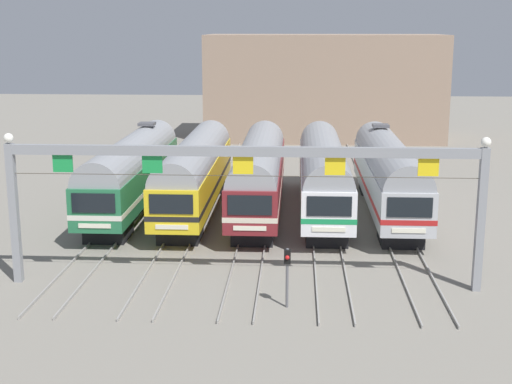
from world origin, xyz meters
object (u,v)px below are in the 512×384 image
Objects in this scene: commuter_train_green at (132,170)px; commuter_train_maroon at (259,171)px; commuter_train_white at (323,172)px; commuter_train_stainless at (388,172)px; catenary_gantry at (243,174)px; commuter_train_yellow at (195,170)px; yard_signal_mast at (287,266)px.

commuter_train_green is 1.00× the size of commuter_train_maroon.
commuter_train_white is at bearing -0.02° from commuter_train_green.
commuter_train_maroon is 4.05m from commuter_train_white.
commuter_train_green is at bearing 180.00° from commuter_train_stainless.
catenary_gantry is at bearing -59.03° from commuter_train_green.
commuter_train_yellow is at bearing 180.00° from commuter_train_white.
yard_signal_mast is at bearing -69.22° from commuter_train_yellow.
catenary_gantry is (-8.10, -13.50, 2.55)m from commuter_train_stainless.
yard_signal_mast is at bearing -51.13° from catenary_gantry.
catenary_gantry is (8.10, -13.50, 2.55)m from commuter_train_green.
commuter_train_yellow is 0.84× the size of catenary_gantry.
commuter_train_maroon is 8.10m from commuter_train_stainless.
commuter_train_maroon is at bearing 97.21° from yard_signal_mast.
catenary_gantry is (0.00, -13.49, 2.55)m from commuter_train_maroon.
commuter_train_yellow is at bearing 110.78° from yard_signal_mast.
commuter_train_green reaches higher than commuter_train_white.
commuter_train_yellow is at bearing -0.06° from commuter_train_green.
commuter_train_yellow and commuter_train_maroon have the same top height.
commuter_train_green is 6.95× the size of yard_signal_mast.
commuter_train_green is at bearing 179.98° from commuter_train_white.
catenary_gantry is 4.70m from yard_signal_mast.
catenary_gantry reaches higher than yard_signal_mast.
catenary_gantry is at bearing -73.29° from commuter_train_yellow.
commuter_train_green is at bearing 122.31° from yard_signal_mast.
commuter_train_stainless is 0.84× the size of catenary_gantry.
yard_signal_mast is (2.03, -2.51, -3.42)m from catenary_gantry.
commuter_train_white is 6.95× the size of yard_signal_mast.
catenary_gantry reaches higher than commuter_train_stainless.
commuter_train_green is 15.95m from catenary_gantry.
commuter_train_white is 1.00× the size of commuter_train_stainless.
commuter_train_white is 4.05m from commuter_train_stainless.
yard_signal_mast is at bearing -57.69° from commuter_train_green.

